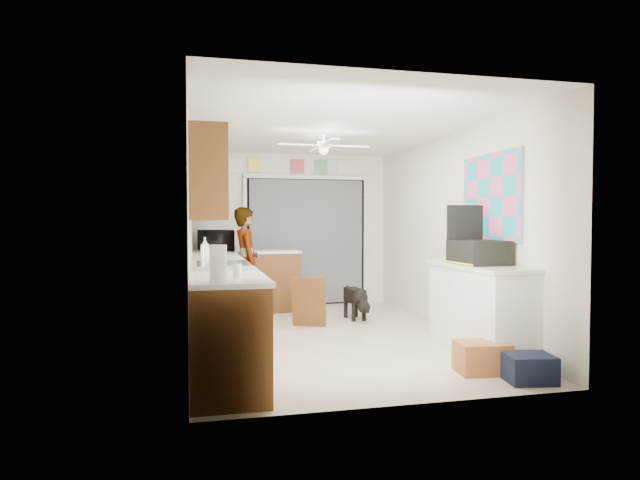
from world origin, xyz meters
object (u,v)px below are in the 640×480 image
paper_towel_roll (218,264)px  navy_crate (529,368)px  microwave (216,240)px  soap_bottle (205,249)px  dog (355,302)px  cardboard_box (482,357)px  man (246,262)px  suitcase (478,252)px

paper_towel_roll → navy_crate: paper_towel_roll is taller
microwave → paper_towel_roll: size_ratio=2.11×
soap_bottle → paper_towel_roll: 2.04m
microwave → paper_towel_roll: microwave is taller
microwave → dog: bearing=-135.6°
cardboard_box → man: size_ratio=0.28×
man → dog: 1.68m
paper_towel_roll → man: (0.55, 3.80, -0.28)m
microwave → man: 0.66m
cardboard_box → man: man is taller
cardboard_box → soap_bottle: bearing=146.2°
microwave → paper_towel_roll: bearing=160.0°
microwave → man: bearing=-153.7°
paper_towel_roll → suitcase: size_ratio=0.47×
soap_bottle → navy_crate: 3.49m
soap_bottle → dog: size_ratio=0.44×
suitcase → dog: 2.43m
suitcase → dog: (-0.68, 2.19, -0.82)m
paper_towel_roll → dog: paper_towel_roll is taller
soap_bottle → navy_crate: soap_bottle is taller
cardboard_box → navy_crate: size_ratio=1.15×
soap_bottle → cardboard_box: soap_bottle is taller
soap_bottle → dog: (2.09, 1.20, -0.83)m
cardboard_box → paper_towel_roll: bearing=-170.5°
navy_crate → dog: dog is taller
navy_crate → man: 4.35m
cardboard_box → dog: (-0.36, 2.83, 0.11)m
paper_towel_roll → man: man is taller
cardboard_box → man: 3.92m
microwave → man: man is taller
microwave → suitcase: size_ratio=0.99×
man → microwave: bearing=38.2°
paper_towel_roll → navy_crate: bearing=1.1°
suitcase → paper_towel_roll: bearing=-159.2°
man → navy_crate: bearing=-157.1°
microwave → navy_crate: (2.50, -4.17, -0.98)m
paper_towel_roll → man: size_ratio=0.17×
suitcase → dog: bearing=106.9°
suitcase → soap_bottle: bearing=159.9°
microwave → soap_bottle: (-0.20, -2.18, -0.02)m
suitcase → navy_crate: bearing=-94.4°
navy_crate → dog: bearing=100.8°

